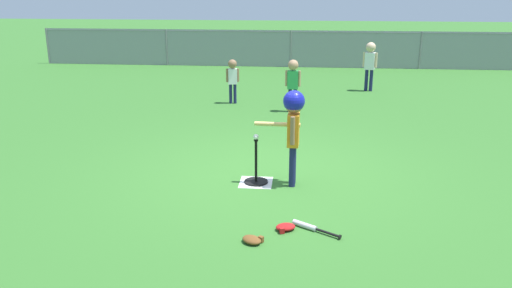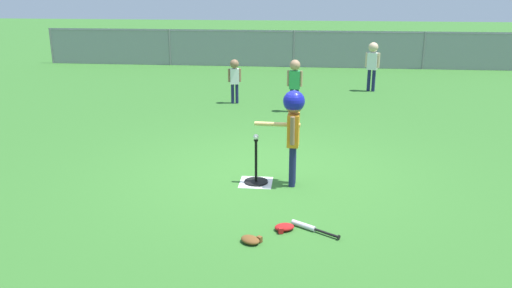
{
  "view_description": "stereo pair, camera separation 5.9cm",
  "coord_description": "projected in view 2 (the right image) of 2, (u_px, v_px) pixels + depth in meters",
  "views": [
    {
      "loc": [
        0.46,
        -6.87,
        2.61
      ],
      "look_at": [
        -0.15,
        -0.37,
        0.55
      ],
      "focal_mm": 36.28,
      "sensor_mm": 36.0,
      "label": 1
    },
    {
      "loc": [
        0.52,
        -6.87,
        2.61
      ],
      "look_at": [
        -0.15,
        -0.37,
        0.55
      ],
      "focal_mm": 36.28,
      "sensor_mm": 36.0,
      "label": 2
    }
  ],
  "objects": [
    {
      "name": "glove_by_plate",
      "position": [
        251.0,
        240.0,
        5.39
      ],
      "size": [
        0.27,
        0.26,
        0.07
      ],
      "color": "brown",
      "rests_on": "ground_plane"
    },
    {
      "name": "outfield_fence",
      "position": [
        294.0,
        47.0,
        16.29
      ],
      "size": [
        16.06,
        0.06,
        1.15
      ],
      "color": "slate",
      "rests_on": "ground_plane"
    },
    {
      "name": "ground_plane",
      "position": [
        269.0,
        173.0,
        7.35
      ],
      "size": [
        60.0,
        60.0,
        0.0
      ],
      "primitive_type": "plane",
      "color": "#336B28"
    },
    {
      "name": "glove_near_bats",
      "position": [
        284.0,
        227.0,
        5.67
      ],
      "size": [
        0.26,
        0.23,
        0.07
      ],
      "color": "#B21919",
      "rests_on": "ground_plane"
    },
    {
      "name": "batter_child",
      "position": [
        293.0,
        119.0,
        6.68
      ],
      "size": [
        0.65,
        0.37,
        1.29
      ],
      "color": "#191E4C",
      "rests_on": "ground_plane"
    },
    {
      "name": "fielder_near_right",
      "position": [
        295.0,
        79.0,
        10.63
      ],
      "size": [
        0.32,
        0.22,
        1.09
      ],
      "color": "#191E4C",
      "rests_on": "ground_plane"
    },
    {
      "name": "batting_tee",
      "position": [
        256.0,
        176.0,
        6.99
      ],
      "size": [
        0.32,
        0.32,
        0.61
      ],
      "color": "black",
      "rests_on": "ground_plane"
    },
    {
      "name": "spare_bat_silver",
      "position": [
        308.0,
        227.0,
        5.68
      ],
      "size": [
        0.53,
        0.37,
        0.06
      ],
      "color": "silver",
      "rests_on": "ground_plane"
    },
    {
      "name": "fielder_deep_left",
      "position": [
        235.0,
        75.0,
        11.39
      ],
      "size": [
        0.29,
        0.19,
        0.98
      ],
      "color": "#191E4C",
      "rests_on": "ground_plane"
    },
    {
      "name": "home_plate",
      "position": [
        256.0,
        182.0,
        7.02
      ],
      "size": [
        0.44,
        0.44,
        0.01
      ],
      "primitive_type": "cube",
      "color": "white",
      "rests_on": "ground_plane"
    },
    {
      "name": "fielder_deep_center",
      "position": [
        373.0,
        60.0,
        12.63
      ],
      "size": [
        0.34,
        0.24,
        1.2
      ],
      "color": "#191E4C",
      "rests_on": "ground_plane"
    },
    {
      "name": "baseball_on_tee",
      "position": [
        256.0,
        137.0,
        6.82
      ],
      "size": [
        0.07,
        0.07,
        0.07
      ],
      "primitive_type": "sphere",
      "color": "white",
      "rests_on": "batting_tee"
    }
  ]
}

